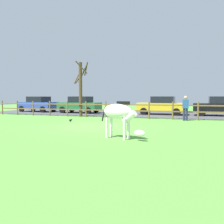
# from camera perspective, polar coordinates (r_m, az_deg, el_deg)

# --- Properties ---
(ground_plane) EXTENTS (60.00, 60.00, 0.00)m
(ground_plane) POSITION_cam_1_polar(r_m,az_deg,el_deg) (12.28, -4.63, -3.56)
(ground_plane) COLOR #549338
(parking_asphalt) EXTENTS (28.00, 7.40, 0.05)m
(parking_asphalt) POSITION_cam_1_polar(r_m,az_deg,el_deg) (21.11, 5.27, -0.40)
(parking_asphalt) COLOR #47474C
(parking_asphalt) RESTS_ON ground_plane
(paddock_fence) EXTENTS (21.52, 0.11, 1.24)m
(paddock_fence) POSITION_cam_1_polar(r_m,az_deg,el_deg) (17.00, 1.02, 0.88)
(paddock_fence) COLOR brown
(paddock_fence) RESTS_ON ground_plane
(bare_tree) EXTENTS (1.29, 1.39, 4.34)m
(bare_tree) POSITION_cam_1_polar(r_m,az_deg,el_deg) (18.29, -7.87, 6.23)
(bare_tree) COLOR #513A23
(bare_tree) RESTS_ON ground_plane
(zebra) EXTENTS (1.88, 0.86, 1.41)m
(zebra) POSITION_cam_1_polar(r_m,az_deg,el_deg) (8.52, 1.87, -0.55)
(zebra) COLOR white
(zebra) RESTS_ON ground_plane
(crow_on_grass) EXTENTS (0.21, 0.10, 0.20)m
(crow_on_grass) POSITION_cam_1_polar(r_m,az_deg,el_deg) (14.39, -10.37, -2.02)
(crow_on_grass) COLOR black
(crow_on_grass) RESTS_ON ground_plane
(parked_car_green) EXTENTS (4.08, 2.03, 1.56)m
(parked_car_green) POSITION_cam_1_polar(r_m,az_deg,el_deg) (21.89, -8.11, 1.87)
(parked_car_green) COLOR #236B38
(parked_car_green) RESTS_ON parking_asphalt
(parked_car_black) EXTENTS (4.04, 1.96, 1.56)m
(parked_car_black) POSITION_cam_1_polar(r_m,az_deg,el_deg) (20.20, 25.48, 1.37)
(parked_car_black) COLOR black
(parked_car_black) RESTS_ON parking_asphalt
(parked_car_yellow) EXTENTS (4.07, 2.02, 1.56)m
(parked_car_yellow) POSITION_cam_1_polar(r_m,az_deg,el_deg) (20.11, 12.36, 1.65)
(parked_car_yellow) COLOR yellow
(parked_car_yellow) RESTS_ON parking_asphalt
(parked_car_blue) EXTENTS (4.12, 2.14, 1.56)m
(parked_car_blue) POSITION_cam_1_polar(r_m,az_deg,el_deg) (24.65, -18.12, 1.93)
(parked_car_blue) COLOR #2D4CAD
(parked_car_blue) RESTS_ON parking_asphalt
(visitor_near_fence) EXTENTS (0.40, 0.30, 1.64)m
(visitor_near_fence) POSITION_cam_1_polar(r_m,az_deg,el_deg) (15.73, 17.98, 1.20)
(visitor_near_fence) COLOR #232847
(visitor_near_fence) RESTS_ON ground_plane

